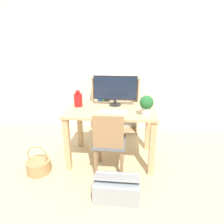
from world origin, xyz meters
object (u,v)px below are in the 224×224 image
Objects in this scene: potted_plant at (146,104)px; basket at (39,165)px; vase at (78,99)px; chair at (109,141)px; bookshelf at (107,106)px; storage_box at (117,188)px; monitor at (115,89)px; keyboard at (113,111)px.

potted_plant is 0.67× the size of basket.
vase is 0.29× the size of chair.
chair is at bearing -39.73° from vase.
storage_box is at bearing -79.61° from bookshelf.
chair is (-0.44, -0.11, -0.46)m from potted_plant.
bookshelf is 1.79m from storage_box.
basket is at bearing -147.91° from monitor.
basket is at bearing -131.76° from vase.
monitor is 1.44m from basket.
keyboard is 0.74× the size of storage_box.
vase is at bearing 162.71° from potted_plant.
keyboard reaches higher than storage_box.
keyboard is 0.98× the size of basket.
monitor is at bearing 77.20° from chair.
bookshelf is 1.61m from basket.
keyboard is at bearing -90.47° from monitor.
vase reaches higher than chair.
potted_plant reaches higher than vase.
basket is (-1.36, -0.21, -0.81)m from potted_plant.
vase is (-0.51, 0.19, 0.09)m from keyboard.
vase reaches higher than storage_box.
keyboard is 0.39m from chair.
chair reaches higher than keyboard.
basket is at bearing 176.15° from chair.
keyboard is at bearing 166.92° from potted_plant.
vase reaches higher than keyboard.
chair is at bearing 105.95° from storage_box.
potted_plant is at bearing -17.29° from vase.
chair is at bearing -81.55° from bookshelf.
basket is 0.76× the size of storage_box.
storage_box is (0.10, -0.65, -0.65)m from keyboard.
vase is 0.94× the size of potted_plant.
basket is at bearing -171.35° from potted_plant.
monitor is 1.67× the size of keyboard.
vase is 1.00m from bookshelf.
bookshelf is at bearing 105.73° from monitor.
vase is 0.96m from potted_plant.
keyboard reaches higher than basket.
potted_plant is (0.41, -0.39, -0.10)m from monitor.
storage_box is at bearing -84.16° from monitor.
vase is at bearing 125.94° from storage_box.
monitor is at bearing 95.84° from storage_box.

